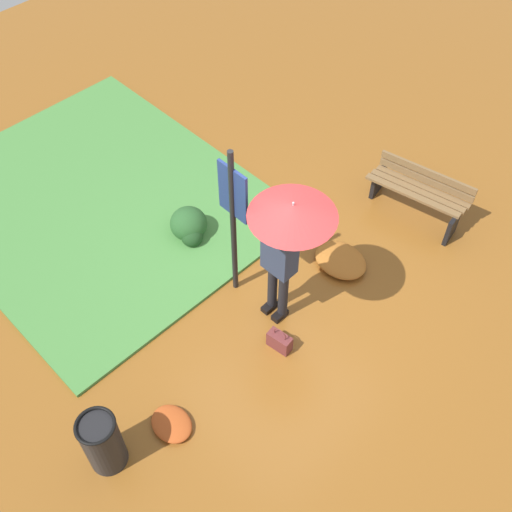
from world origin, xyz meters
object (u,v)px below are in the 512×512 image
person_with_umbrella (287,232)px  handbag (280,341)px  info_sign_post (233,209)px  trash_bin (103,442)px  park_bench (418,193)px

person_with_umbrella → handbag: (0.31, -0.37, -1.42)m
person_with_umbrella → info_sign_post: 0.75m
info_sign_post → handbag: bearing=-14.5°
person_with_umbrella → trash_bin: bearing=-90.1°
handbag → park_bench: park_bench is taller
info_sign_post → handbag: (1.04, -0.27, -1.32)m
person_with_umbrella → info_sign_post: size_ratio=0.89×
park_bench → trash_bin: trash_bin is taller
person_with_umbrella → park_bench: bearing=87.7°
park_bench → trash_bin: size_ratio=1.69×
handbag → trash_bin: size_ratio=0.44×
handbag → park_bench: size_ratio=0.26×
person_with_umbrella → info_sign_post: (-0.73, -0.10, -0.11)m
info_sign_post → trash_bin: size_ratio=2.76×
info_sign_post → park_bench: size_ratio=1.64×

